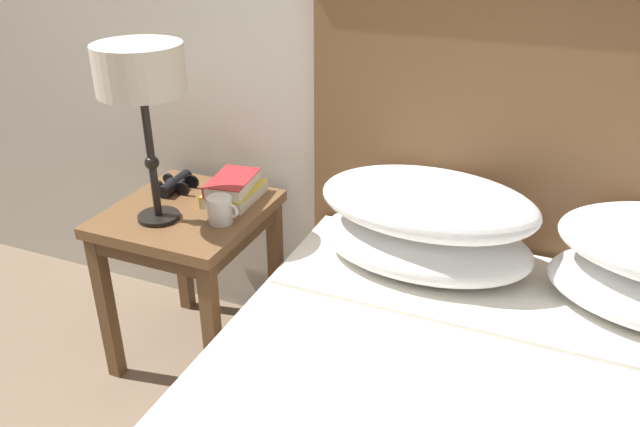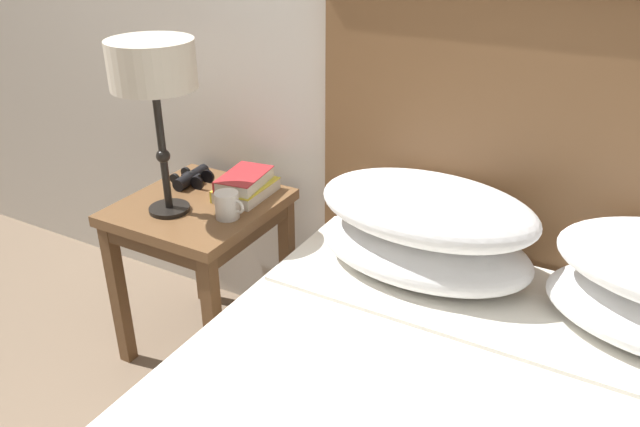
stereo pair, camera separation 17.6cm
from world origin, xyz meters
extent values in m
cube|color=brown|center=(-0.54, 0.65, 0.56)|extent=(0.48, 0.51, 0.04)
cube|color=brown|center=(-0.54, 0.65, 0.52)|extent=(0.45, 0.47, 0.05)
cube|color=brown|center=(-0.75, 0.43, 0.27)|extent=(0.04, 0.04, 0.54)
cube|color=brown|center=(-0.34, 0.43, 0.27)|extent=(0.04, 0.04, 0.54)
cube|color=brown|center=(-0.75, 0.86, 0.27)|extent=(0.04, 0.04, 0.54)
cube|color=brown|center=(-0.34, 0.86, 0.27)|extent=(0.04, 0.04, 0.54)
cube|color=white|center=(0.54, 0.56, 0.54)|extent=(1.35, 0.28, 0.01)
cube|color=brown|center=(0.54, 0.91, 0.64)|extent=(1.47, 0.06, 1.28)
ellipsoid|color=white|center=(0.23, 0.67, 0.61)|extent=(0.60, 0.36, 0.15)
ellipsoid|color=white|center=(0.23, 0.67, 0.74)|extent=(0.60, 0.36, 0.15)
cylinder|color=black|center=(-0.58, 0.55, 0.59)|extent=(0.13, 0.13, 0.01)
cylinder|color=black|center=(-0.58, 0.55, 0.79)|extent=(0.02, 0.02, 0.39)
sphere|color=black|center=(-0.58, 0.55, 0.77)|extent=(0.04, 0.04, 0.04)
cylinder|color=beige|center=(-0.58, 0.55, 1.05)|extent=(0.25, 0.25, 0.14)
cube|color=silver|center=(-0.43, 0.77, 0.60)|extent=(0.15, 0.21, 0.04)
cube|color=gold|center=(-0.43, 0.77, 0.62)|extent=(0.16, 0.22, 0.00)
cube|color=gold|center=(-0.50, 0.76, 0.60)|extent=(0.01, 0.21, 0.04)
cube|color=silver|center=(-0.44, 0.76, 0.64)|extent=(0.15, 0.21, 0.04)
cube|color=#B2282D|center=(-0.44, 0.76, 0.66)|extent=(0.15, 0.22, 0.00)
cube|color=#B2282D|center=(-0.50, 0.75, 0.64)|extent=(0.03, 0.20, 0.04)
cylinder|color=black|center=(-0.66, 0.72, 0.60)|extent=(0.05, 0.10, 0.04)
cylinder|color=black|center=(-0.61, 0.73, 0.60)|extent=(0.05, 0.01, 0.05)
cylinder|color=black|center=(-0.71, 0.72, 0.60)|extent=(0.04, 0.01, 0.04)
cylinder|color=black|center=(-0.66, 0.79, 0.60)|extent=(0.05, 0.10, 0.04)
cylinder|color=black|center=(-0.62, 0.79, 0.60)|extent=(0.05, 0.01, 0.05)
cylinder|color=black|center=(-0.71, 0.78, 0.60)|extent=(0.04, 0.01, 0.04)
cube|color=black|center=(-0.66, 0.76, 0.61)|extent=(0.06, 0.04, 0.01)
cylinder|color=black|center=(-0.66, 0.76, 0.61)|extent=(0.02, 0.01, 0.02)
cylinder|color=silver|center=(-0.39, 0.60, 0.62)|extent=(0.08, 0.08, 0.08)
torus|color=silver|center=(-0.35, 0.60, 0.62)|extent=(0.05, 0.01, 0.05)
camera|label=1|loc=(0.56, -0.86, 1.47)|focal=35.00mm
camera|label=2|loc=(0.71, -0.78, 1.47)|focal=35.00mm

